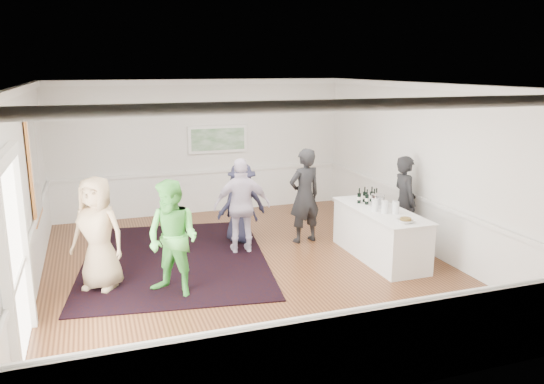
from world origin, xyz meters
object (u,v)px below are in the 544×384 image
object	(u,v)px
guest_dark_b	(305,196)
serving_table	(380,234)
guest_green	(173,239)
bartender	(404,202)
guest_navy	(240,207)
guest_lilac	(242,206)
guest_dark_a	(242,203)
ice_bucket	(378,201)
guest_tan	(98,233)
nut_bowl	(406,220)

from	to	relation	value
guest_dark_b	serving_table	bearing A→B (deg)	115.00
serving_table	guest_green	xyz separation A→B (m)	(-3.86, -0.41, 0.44)
bartender	guest_navy	size ratio (longest dim) A/B	1.24
serving_table	guest_dark_b	world-z (taller)	guest_dark_b
guest_green	guest_lilac	bearing A→B (deg)	89.11
guest_dark_a	guest_dark_b	distance (m)	1.27
bartender	guest_lilac	bearing A→B (deg)	82.12
guest_dark_a	ice_bucket	size ratio (longest dim) A/B	6.15
guest_tan	guest_green	xyz separation A→B (m)	(1.08, -0.63, -0.01)
serving_table	guest_tan	world-z (taller)	guest_tan
guest_tan	guest_green	distance (m)	1.25
guest_lilac	ice_bucket	size ratio (longest dim) A/B	7.02
serving_table	guest_dark_b	xyz separation A→B (m)	(-0.96, 1.33, 0.49)
guest_green	nut_bowl	world-z (taller)	guest_green
guest_green	guest_navy	world-z (taller)	guest_green
guest_tan	guest_lilac	world-z (taller)	guest_tan
bartender	ice_bucket	bearing A→B (deg)	113.02
bartender	guest_dark_b	bearing A→B (deg)	67.15
guest_dark_a	guest_dark_b	size ratio (longest dim) A/B	0.83
guest_lilac	guest_dark_a	world-z (taller)	guest_lilac
guest_tan	ice_bucket	world-z (taller)	guest_tan
bartender	guest_dark_a	world-z (taller)	bartender
guest_green	ice_bucket	bearing A→B (deg)	52.53
guest_navy	serving_table	bearing A→B (deg)	-169.88
guest_dark_a	guest_navy	xyz separation A→B (m)	(-0.06, -0.07, -0.07)
guest_tan	guest_navy	xyz separation A→B (m)	(2.74, 1.50, -0.19)
guest_navy	ice_bucket	distance (m)	2.74
bartender	guest_green	world-z (taller)	guest_green
bartender	guest_dark_a	size ratio (longest dim) A/B	1.14
bartender	guest_tan	distance (m)	5.70
guest_tan	guest_navy	bearing A→B (deg)	60.98
guest_tan	ice_bucket	distance (m)	4.98
nut_bowl	ice_bucket	bearing A→B (deg)	86.69
guest_green	guest_dark_a	world-z (taller)	guest_green
guest_tan	guest_dark_b	xyz separation A→B (m)	(3.98, 1.10, 0.04)
serving_table	guest_dark_a	distance (m)	2.81
serving_table	guest_dark_a	xyz separation A→B (m)	(-2.14, 1.79, 0.33)
serving_table	guest_green	bearing A→B (deg)	-174.00
guest_lilac	guest_dark_a	distance (m)	0.69
nut_bowl	guest_lilac	bearing A→B (deg)	138.96
guest_dark_a	guest_green	bearing A→B (deg)	43.49
guest_green	guest_navy	size ratio (longest dim) A/B	1.25
guest_green	ice_bucket	world-z (taller)	guest_green
serving_table	guest_lilac	xyz separation A→B (m)	(-2.32, 1.14, 0.44)
serving_table	guest_lilac	world-z (taller)	guest_lilac
ice_bucket	guest_green	bearing A→B (deg)	-171.57
bartender	guest_dark_b	size ratio (longest dim) A/B	0.95
bartender	guest_tan	bearing A→B (deg)	97.32
guest_tan	guest_dark_a	xyz separation A→B (m)	(2.80, 1.57, -0.12)
ice_bucket	nut_bowl	world-z (taller)	ice_bucket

